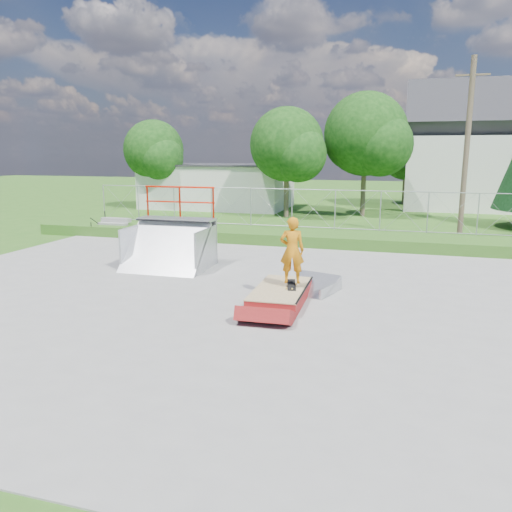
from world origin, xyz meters
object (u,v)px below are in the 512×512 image
Objects in this scene: quarter_pipe at (167,229)px; flat_bank_ramp at (310,285)px; skater at (292,253)px; grind_box at (281,295)px.

flat_bank_ramp is (5.23, -1.51, -1.18)m from quarter_pipe.
flat_bank_ramp is 0.80× the size of skater.
flat_bank_ramp is (0.58, 1.19, 0.00)m from grind_box.
skater is at bearing -28.29° from quarter_pipe.
flat_bank_ramp reaches higher than grind_box.
grind_box is 1.33m from flat_bank_ramp.
flat_bank_ramp is at bearing -16.94° from quarter_pipe.
skater reaches higher than flat_bank_ramp.
quarter_pipe reaches higher than grind_box.
flat_bank_ramp is 1.57m from skater.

